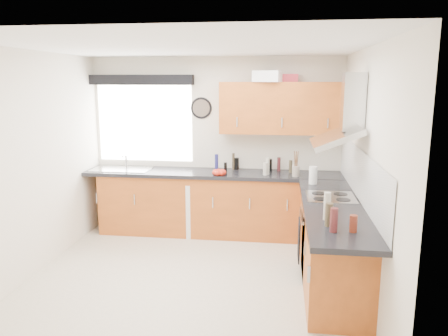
# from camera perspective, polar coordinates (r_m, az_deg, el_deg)

# --- Properties ---
(ground_plane) EXTENTS (3.60, 3.60, 0.00)m
(ground_plane) POSITION_cam_1_polar(r_m,az_deg,el_deg) (5.02, -4.24, -14.28)
(ground_plane) COLOR beige
(ceiling) EXTENTS (3.60, 3.60, 0.02)m
(ceiling) POSITION_cam_1_polar(r_m,az_deg,el_deg) (4.54, -4.72, 15.52)
(ceiling) COLOR white
(ceiling) RESTS_ON wall_back
(wall_back) EXTENTS (3.60, 0.02, 2.50)m
(wall_back) POSITION_cam_1_polar(r_m,az_deg,el_deg) (6.36, -1.11, 3.05)
(wall_back) COLOR silver
(wall_back) RESTS_ON ground_plane
(wall_front) EXTENTS (3.60, 0.02, 2.50)m
(wall_front) POSITION_cam_1_polar(r_m,az_deg,el_deg) (2.94, -11.82, -7.08)
(wall_front) COLOR silver
(wall_front) RESTS_ON ground_plane
(wall_left) EXTENTS (0.02, 3.60, 2.50)m
(wall_left) POSITION_cam_1_polar(r_m,az_deg,el_deg) (5.29, -23.92, 0.38)
(wall_left) COLOR silver
(wall_left) RESTS_ON ground_plane
(wall_right) EXTENTS (0.02, 3.60, 2.50)m
(wall_right) POSITION_cam_1_polar(r_m,az_deg,el_deg) (4.60, 18.06, -0.73)
(wall_right) COLOR silver
(wall_right) RESTS_ON ground_plane
(window) EXTENTS (1.40, 0.02, 1.10)m
(window) POSITION_cam_1_polar(r_m,az_deg,el_deg) (6.56, -10.29, 5.76)
(window) COLOR silver
(window) RESTS_ON wall_back
(window_blind) EXTENTS (1.50, 0.18, 0.14)m
(window_blind) POSITION_cam_1_polar(r_m,az_deg,el_deg) (6.44, -10.73, 11.26)
(window_blind) COLOR black
(window_blind) RESTS_ON wall_back
(splashback) EXTENTS (0.01, 3.00, 0.54)m
(splashback) POSITION_cam_1_polar(r_m,az_deg,el_deg) (4.90, 17.28, -0.80)
(splashback) COLOR white
(splashback) RESTS_ON wall_right
(base_cab_back) EXTENTS (3.00, 0.58, 0.86)m
(base_cab_back) POSITION_cam_1_polar(r_m,az_deg,el_deg) (6.27, -2.39, -4.75)
(base_cab_back) COLOR #984718
(base_cab_back) RESTS_ON ground_plane
(base_cab_corner) EXTENTS (0.60, 0.60, 0.86)m
(base_cab_corner) POSITION_cam_1_polar(r_m,az_deg,el_deg) (6.20, 12.40, -5.21)
(base_cab_corner) COLOR #984718
(base_cab_corner) RESTS_ON ground_plane
(base_cab_right) EXTENTS (0.58, 2.10, 0.86)m
(base_cab_right) POSITION_cam_1_polar(r_m,az_deg,el_deg) (4.92, 13.79, -9.65)
(base_cab_right) COLOR #984718
(base_cab_right) RESTS_ON ground_plane
(worktop_back) EXTENTS (3.60, 0.62, 0.05)m
(worktop_back) POSITION_cam_1_polar(r_m,az_deg,el_deg) (6.13, -1.52, -0.73)
(worktop_back) COLOR black
(worktop_back) RESTS_ON base_cab_back
(worktop_right) EXTENTS (0.62, 2.42, 0.05)m
(worktop_right) POSITION_cam_1_polar(r_m,az_deg,el_deg) (4.64, 14.12, -5.05)
(worktop_right) COLOR black
(worktop_right) RESTS_ON base_cab_right
(sink) EXTENTS (0.84, 0.46, 0.10)m
(sink) POSITION_cam_1_polar(r_m,az_deg,el_deg) (6.46, -13.25, 0.18)
(sink) COLOR #AFB0B3
(sink) RESTS_ON worktop_back
(oven) EXTENTS (0.56, 0.58, 0.85)m
(oven) POSITION_cam_1_polar(r_m,az_deg,el_deg) (5.06, 13.50, -9.10)
(oven) COLOR black
(oven) RESTS_ON ground_plane
(hob_plate) EXTENTS (0.52, 0.52, 0.01)m
(hob_plate) POSITION_cam_1_polar(r_m,az_deg,el_deg) (4.92, 13.76, -3.72)
(hob_plate) COLOR #AFB0B3
(hob_plate) RESTS_ON worktop_right
(extractor_hood) EXTENTS (0.52, 0.78, 0.66)m
(extractor_hood) POSITION_cam_1_polar(r_m,az_deg,el_deg) (4.78, 15.43, 6.18)
(extractor_hood) COLOR #AFB0B3
(extractor_hood) RESTS_ON wall_right
(upper_cabinets) EXTENTS (1.70, 0.35, 0.70)m
(upper_cabinets) POSITION_cam_1_polar(r_m,az_deg,el_deg) (6.06, 7.62, 7.77)
(upper_cabinets) COLOR #984718
(upper_cabinets) RESTS_ON wall_back
(washing_machine) EXTENTS (0.65, 0.64, 0.76)m
(washing_machine) POSITION_cam_1_polar(r_m,az_deg,el_deg) (6.30, -2.82, -5.13)
(washing_machine) COLOR silver
(washing_machine) RESTS_ON ground_plane
(wall_clock) EXTENTS (0.31, 0.04, 0.31)m
(wall_clock) POSITION_cam_1_polar(r_m,az_deg,el_deg) (6.32, -3.01, 7.82)
(wall_clock) COLOR black
(wall_clock) RESTS_ON wall_back
(casserole) EXTENTS (0.40, 0.33, 0.15)m
(casserole) POSITION_cam_1_polar(r_m,az_deg,el_deg) (5.95, 5.68, 11.83)
(casserole) COLOR silver
(casserole) RESTS_ON upper_cabinets
(storage_box) EXTENTS (0.23, 0.19, 0.11)m
(storage_box) POSITION_cam_1_polar(r_m,az_deg,el_deg) (6.14, 8.53, 11.55)
(storage_box) COLOR #C43443
(storage_box) RESTS_ON upper_cabinets
(utensil_pot) EXTENTS (0.11, 0.11, 0.14)m
(utensil_pot) POSITION_cam_1_polar(r_m,az_deg,el_deg) (5.90, 9.35, -0.42)
(utensil_pot) COLOR gray
(utensil_pot) RESTS_ON worktop_back
(kitchen_roll) EXTENTS (0.11, 0.11, 0.22)m
(kitchen_roll) POSITION_cam_1_polar(r_m,az_deg,el_deg) (5.50, 11.57, -0.94)
(kitchen_roll) COLOR silver
(kitchen_roll) RESTS_ON worktop_right
(tomato_cluster) EXTENTS (0.19, 0.19, 0.08)m
(tomato_cluster) POSITION_cam_1_polar(r_m,az_deg,el_deg) (5.91, -0.64, -0.57)
(tomato_cluster) COLOR red
(tomato_cluster) RESTS_ON worktop_back
(jar_0) EXTENTS (0.07, 0.07, 0.17)m
(jar_0) POSITION_cam_1_polar(r_m,az_deg,el_deg) (6.26, 1.64, 0.56)
(jar_0) COLOR black
(jar_0) RESTS_ON worktop_back
(jar_1) EXTENTS (0.05, 0.05, 0.20)m
(jar_1) POSITION_cam_1_polar(r_m,az_deg,el_deg) (6.21, 7.17, 0.49)
(jar_1) COLOR #46191C
(jar_1) RESTS_ON worktop_back
(jar_2) EXTENTS (0.08, 0.08, 0.17)m
(jar_2) POSITION_cam_1_polar(r_m,az_deg,el_deg) (6.20, 5.95, 0.39)
(jar_2) COLOR black
(jar_2) RESTS_ON worktop_back
(jar_3) EXTENTS (0.04, 0.04, 0.16)m
(jar_3) POSITION_cam_1_polar(r_m,az_deg,el_deg) (5.99, 0.19, -0.02)
(jar_3) COLOR black
(jar_3) RESTS_ON worktop_back
(jar_4) EXTENTS (0.04, 0.04, 0.24)m
(jar_4) POSITION_cam_1_polar(r_m,az_deg,el_deg) (6.26, 1.24, 0.86)
(jar_4) COLOR #3F3323
(jar_4) RESTS_ON worktop_back
(jar_5) EXTENTS (0.06, 0.06, 0.17)m
(jar_5) POSITION_cam_1_polar(r_m,az_deg,el_deg) (5.93, 5.43, -0.11)
(jar_5) COLOR #ABA292
(jar_5) RESTS_ON worktop_back
(jar_6) EXTENTS (0.05, 0.05, 0.24)m
(jar_6) POSITION_cam_1_polar(r_m,az_deg,el_deg) (6.14, -0.99, 0.68)
(jar_6) COLOR navy
(jar_6) RESTS_ON worktop_back
(jar_7) EXTENTS (0.05, 0.05, 0.17)m
(jar_7) POSITION_cam_1_polar(r_m,az_deg,el_deg) (6.13, 8.68, 0.21)
(jar_7) COLOR #403624
(jar_7) RESTS_ON worktop_back
(jar_8) EXTENTS (0.05, 0.05, 0.24)m
(jar_8) POSITION_cam_1_polar(r_m,az_deg,el_deg) (5.96, 5.72, 0.28)
(jar_8) COLOR #A49D8C
(jar_8) RESTS_ON worktop_back
(bottle_0) EXTENTS (0.07, 0.07, 0.21)m
(bottle_0) POSITION_cam_1_polar(r_m,az_deg,el_deg) (3.81, 14.15, -6.61)
(bottle_0) COLOR #501C1E
(bottle_0) RESTS_ON worktop_right
(bottle_1) EXTENTS (0.07, 0.07, 0.21)m
(bottle_1) POSITION_cam_1_polar(r_m,az_deg,el_deg) (3.95, 13.54, -5.96)
(bottle_1) COLOR #413724
(bottle_1) RESTS_ON worktop_right
(bottle_2) EXTENTS (0.06, 0.06, 0.26)m
(bottle_2) POSITION_cam_1_polar(r_m,az_deg,el_deg) (4.12, 13.31, -4.87)
(bottle_2) COLOR #ABA191
(bottle_2) RESTS_ON worktop_right
(bottle_3) EXTENTS (0.07, 0.07, 0.15)m
(bottle_3) POSITION_cam_1_polar(r_m,az_deg,el_deg) (3.86, 16.54, -6.98)
(bottle_3) COLOR maroon
(bottle_3) RESTS_ON worktop_right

